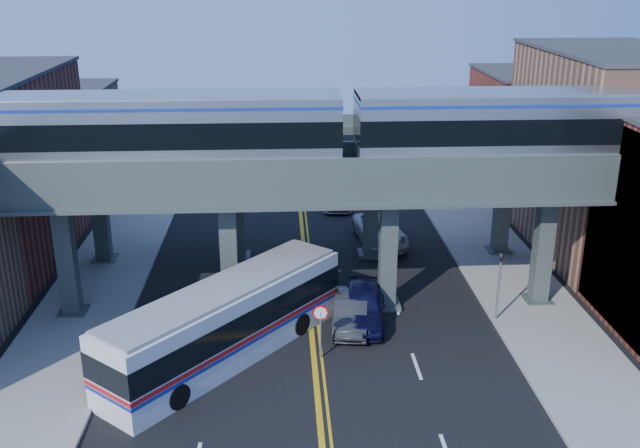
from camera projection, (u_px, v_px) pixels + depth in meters
The scene contains 17 objects.
ground at pixel (317, 395), 29.34m from camera, with size 120.00×120.00×0.00m, color black.
sidewalk_west at pixel (93, 295), 38.11m from camera, with size 5.00×70.00×0.16m, color gray.
sidewalk_east at pixel (516, 285), 39.32m from camera, with size 5.00×70.00×0.16m, color gray.
building_west_c at pixel (55, 144), 54.28m from camera, with size 8.00×10.00×8.00m, color #9A6A4F.
building_east_b at pixel (607, 153), 43.33m from camera, with size 8.00×14.00×12.00m, color #9A6A4F.
building_east_c at pixel (532, 131), 56.05m from camera, with size 8.00×10.00×9.00m, color brown.
mural_panel at pixel (633, 245), 32.26m from camera, with size 0.10×9.50×9.50m, color teal.
elevated_viaduct_near at pixel (309, 189), 34.68m from camera, with size 52.00×3.60×7.40m.
elevated_viaduct_far at pixel (304, 154), 41.26m from camera, with size 52.00×3.60×7.40m.
transit_train at pixel (162, 130), 33.31m from camera, with size 51.82×3.25×3.80m.
stop_sign at pixel (321, 323), 31.58m from camera, with size 0.76×0.09×2.63m.
traffic_signal at pixel (499, 279), 34.69m from camera, with size 0.15×0.18×4.10m.
transit_bus at pixel (227, 322), 31.73m from camera, with size 10.63×11.67×3.34m.
car_lane_a at pixel (363, 305), 35.18m from camera, with size 2.15×5.34×1.82m, color #0E0E33.
car_lane_b at pixel (351, 312), 34.80m from camera, with size 1.62×4.63×1.53m, color #272729.
car_lane_c at pixel (380, 231), 45.40m from camera, with size 2.69×5.83×1.62m, color #BDBDBF.
car_lane_d at pixel (338, 195), 52.69m from camera, with size 2.13×5.23×1.52m, color #A2A2A6.
Camera 1 is at (-1.30, -25.21, 16.54)m, focal length 40.00 mm.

